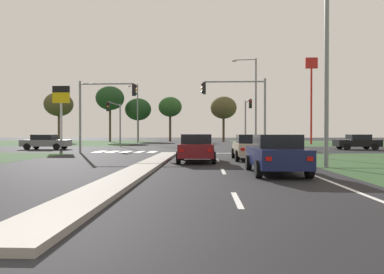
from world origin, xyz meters
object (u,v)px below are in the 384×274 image
at_px(traffic_signal_near_left, 100,103).
at_px(treeline_third, 138,109).
at_px(car_grey_third, 46,142).
at_px(car_navy_near, 276,154).
at_px(treeline_second, 110,98).
at_px(car_maroon_fifth, 197,148).
at_px(street_lamp_near, 331,57).
at_px(fuel_price_totem, 61,103).
at_px(treeline_fourth, 170,107).
at_px(traffic_signal_far_right, 247,114).
at_px(treeline_fifth, 224,108).
at_px(street_lamp_second, 254,98).
at_px(traffic_signal_far_left, 116,116).
at_px(street_lamp_third, 137,110).
at_px(treeline_near, 59,104).
at_px(traffic_signal_near_right, 242,102).
at_px(fastfood_pole_sign, 311,82).
at_px(car_beige_fourth, 251,147).
at_px(car_black_second, 357,142).

bearing_deg(traffic_signal_near_left, treeline_third, 97.07).
bearing_deg(car_grey_third, car_navy_near, 43.55).
relative_size(car_navy_near, treeline_second, 0.40).
height_order(car_maroon_fifth, treeline_third, treeline_third).
height_order(street_lamp_near, fuel_price_totem, street_lamp_near).
bearing_deg(traffic_signal_near_left, street_lamp_near, -38.39).
bearing_deg(treeline_fourth, traffic_signal_far_right, -67.74).
height_order(street_lamp_near, treeline_fifth, street_lamp_near).
xyz_separation_m(car_navy_near, street_lamp_second, (2.66, 24.56, 4.78)).
relative_size(car_grey_third, treeline_second, 0.43).
distance_m(traffic_signal_far_left, street_lamp_third, 17.05).
distance_m(car_grey_third, street_lamp_near, 28.04).
height_order(street_lamp_third, treeline_third, street_lamp_third).
distance_m(treeline_near, treeline_fourth, 21.54).
bearing_deg(treeline_third, car_maroon_fifth, -75.12).
bearing_deg(treeline_second, car_navy_near, -67.59).
bearing_deg(street_lamp_third, treeline_fourth, 71.20).
bearing_deg(treeline_near, treeline_fourth, 11.03).
distance_m(street_lamp_near, treeline_near, 58.91).
relative_size(street_lamp_near, fuel_price_totem, 1.39).
distance_m(traffic_signal_near_right, treeline_second, 43.37).
height_order(car_grey_third, street_lamp_third, street_lamp_third).
xyz_separation_m(traffic_signal_near_left, fuel_price_totem, (-6.55, 7.51, 0.76)).
distance_m(car_grey_third, treeline_third, 36.56).
height_order(car_grey_third, traffic_signal_far_right, traffic_signal_far_right).
bearing_deg(treeline_fourth, street_lamp_near, -76.03).
relative_size(car_maroon_fifth, fastfood_pole_sign, 0.35).
bearing_deg(street_lamp_second, traffic_signal_far_right, 119.21).
height_order(car_maroon_fifth, treeline_fifth, treeline_fifth).
distance_m(treeline_second, treeline_fifth, 22.19).
height_order(car_navy_near, treeline_near, treeline_near).
bearing_deg(car_grey_third, traffic_signal_far_left, 135.13).
bearing_deg(car_navy_near, traffic_signal_far_left, 117.46).
relative_size(fuel_price_totem, treeline_fourth, 0.73).
relative_size(car_navy_near, street_lamp_second, 0.43).
xyz_separation_m(treeline_near, treeline_fourth, (21.14, 4.12, -0.27)).
xyz_separation_m(treeline_second, treeline_third, (4.69, 4.12, -1.87)).
distance_m(car_grey_third, traffic_signal_far_left, 8.41).
height_order(car_navy_near, car_beige_fourth, car_navy_near).
height_order(car_black_second, car_maroon_fifth, car_maroon_fifth).
xyz_separation_m(car_maroon_fifth, treeline_second, (-18.01, 46.01, 7.66)).
bearing_deg(car_navy_near, fuel_price_totem, 129.69).
distance_m(car_beige_fourth, traffic_signal_far_right, 18.95).
bearing_deg(car_navy_near, street_lamp_second, 83.82).
bearing_deg(car_beige_fourth, traffic_signal_near_right, 87.99).
bearing_deg(treeline_fourth, treeline_second, -164.58).
height_order(street_lamp_second, treeline_fourth, street_lamp_second).
height_order(car_black_second, street_lamp_third, street_lamp_third).
distance_m(car_black_second, traffic_signal_far_left, 25.96).
relative_size(traffic_signal_near_right, treeline_third, 0.68).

